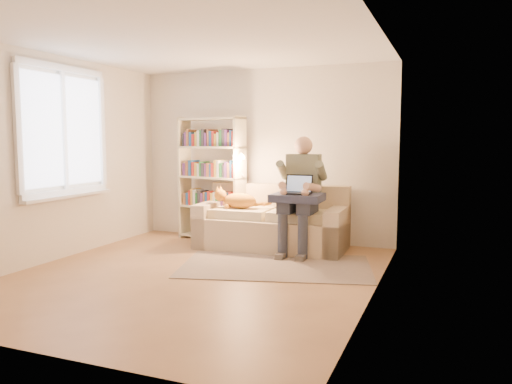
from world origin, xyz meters
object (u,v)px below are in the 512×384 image
at_px(sofa, 273,225).
at_px(person, 301,189).
at_px(cat, 236,200).
at_px(laptop, 302,189).
at_px(bookshelf, 211,173).

relative_size(sofa, person, 1.33).
relative_size(cat, laptop, 2.02).
distance_m(sofa, person, 0.73).
distance_m(cat, laptop, 1.05).
bearing_deg(cat, person, -1.46).
xyz_separation_m(person, bookshelf, (-1.51, 0.33, 0.16)).
distance_m(person, cat, 0.98).
relative_size(sofa, bookshelf, 1.12).
bearing_deg(sofa, person, -19.30).
xyz_separation_m(sofa, bookshelf, (-1.06, 0.19, 0.72)).
bearing_deg(cat, sofa, 14.74).
bearing_deg(person, cat, 178.54).
xyz_separation_m(laptop, bookshelf, (-1.57, 0.48, 0.15)).
height_order(sofa, cat, sofa).
xyz_separation_m(cat, bookshelf, (-0.55, 0.33, 0.36)).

